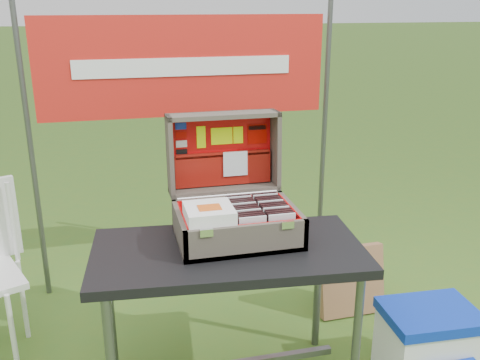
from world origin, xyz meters
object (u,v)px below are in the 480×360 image
object	(u,v)px
suitcase	(234,180)
cooler	(427,344)
cardboard_box	(351,281)
table	(229,321)

from	to	relation	value
suitcase	cooler	distance (m)	1.15
cardboard_box	suitcase	bearing A→B (deg)	-158.40
table	cardboard_box	bearing A→B (deg)	34.89
cooler	cardboard_box	size ratio (longest dim) A/B	1.06
table	cooler	distance (m)	0.91
cooler	cardboard_box	bearing A→B (deg)	101.88
table	cardboard_box	world-z (taller)	table
cooler	suitcase	bearing A→B (deg)	164.34
suitcase	table	bearing A→B (deg)	-112.19
cooler	cardboard_box	world-z (taller)	cardboard_box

